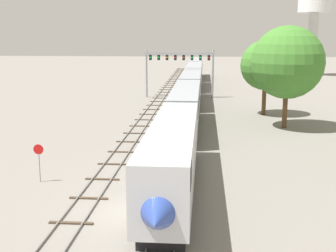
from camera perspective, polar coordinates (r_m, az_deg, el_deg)
ground_plane at (r=28.00m, az=-4.13°, el=-10.98°), size 400.00×400.00×0.00m
track_main at (r=86.22m, az=3.28°, el=4.50°), size 2.60×200.00×0.16m
track_near at (r=66.83m, az=-1.88°, el=2.43°), size 2.60×160.00×0.16m
passenger_train at (r=71.87m, az=3.02°, el=5.11°), size 3.04×104.37×4.80m
signal_gantry at (r=77.16m, az=1.48°, el=8.18°), size 12.10×0.49×8.21m
water_tower at (r=125.71m, az=18.26°, el=13.82°), size 8.57×8.57×21.94m
stop_sign at (r=34.16m, az=-16.24°, el=-3.91°), size 0.76×0.08×2.88m
trackside_tree_left at (r=61.56m, az=12.40°, el=7.63°), size 6.72×6.72×10.12m
trackside_tree_right at (r=53.14m, az=15.08°, el=7.87°), size 8.37×8.37×11.83m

